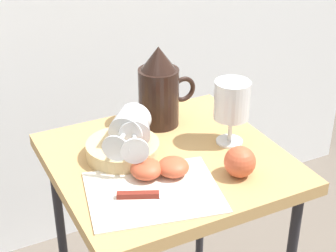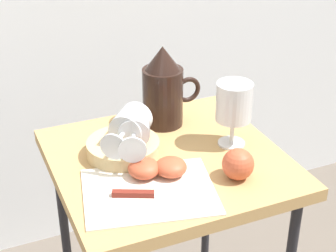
# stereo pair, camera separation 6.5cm
# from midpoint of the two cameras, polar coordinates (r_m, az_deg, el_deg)

# --- Properties ---
(table) EXTENTS (0.51, 0.49, 0.70)m
(table) POSITION_cam_midpoint_polar(r_m,az_deg,el_deg) (1.26, 1.47, -6.17)
(table) COLOR tan
(table) RESTS_ON ground_plane
(linen_napkin) EXTENTS (0.31, 0.26, 0.00)m
(linen_napkin) POSITION_cam_midpoint_polar(r_m,az_deg,el_deg) (1.11, -0.33, -6.97)
(linen_napkin) COLOR silver
(linen_napkin) RESTS_ON table
(basket_tray) EXTENTS (0.17, 0.17, 0.03)m
(basket_tray) POSITION_cam_midpoint_polar(r_m,az_deg,el_deg) (1.22, -3.26, -2.38)
(basket_tray) COLOR tan
(basket_tray) RESTS_ON table
(pitcher) EXTENTS (0.15, 0.10, 0.21)m
(pitcher) POSITION_cam_midpoint_polar(r_m,az_deg,el_deg) (1.33, 0.90, 3.44)
(pitcher) COLOR black
(pitcher) RESTS_ON table
(wine_glass_upright) EXTENTS (0.08, 0.08, 0.16)m
(wine_glass_upright) POSITION_cam_midpoint_polar(r_m,az_deg,el_deg) (1.24, 8.48, 2.19)
(wine_glass_upright) COLOR silver
(wine_glass_upright) RESTS_ON table
(wine_glass_tipped_near) EXTENTS (0.15, 0.15, 0.08)m
(wine_glass_tipped_near) POSITION_cam_midpoint_polar(r_m,az_deg,el_deg) (1.20, -2.49, 0.03)
(wine_glass_tipped_near) COLOR silver
(wine_glass_tipped_near) RESTS_ON basket_tray
(wine_glass_tipped_far) EXTENTS (0.12, 0.16, 0.07)m
(wine_glass_tipped_far) POSITION_cam_midpoint_polar(r_m,az_deg,el_deg) (1.20, -2.06, -0.15)
(wine_glass_tipped_far) COLOR silver
(wine_glass_tipped_far) RESTS_ON basket_tray
(apple_half_left) EXTENTS (0.07, 0.07, 0.04)m
(apple_half_left) POSITION_cam_midpoint_polar(r_m,az_deg,el_deg) (1.14, -0.94, -4.53)
(apple_half_left) COLOR #C15133
(apple_half_left) RESTS_ON linen_napkin
(apple_half_right) EXTENTS (0.07, 0.07, 0.04)m
(apple_half_right) POSITION_cam_midpoint_polar(r_m,az_deg,el_deg) (1.14, 1.93, -4.39)
(apple_half_right) COLOR #C15133
(apple_half_right) RESTS_ON linen_napkin
(apple_whole) EXTENTS (0.07, 0.07, 0.07)m
(apple_whole) POSITION_cam_midpoint_polar(r_m,az_deg,el_deg) (1.15, 9.04, -4.04)
(apple_whole) COLOR #C15133
(apple_whole) RESTS_ON table
(knife) EXTENTS (0.20, 0.10, 0.01)m
(knife) POSITION_cam_midpoint_polar(r_m,az_deg,el_deg) (1.09, -0.37, -7.30)
(knife) COLOR silver
(knife) RESTS_ON linen_napkin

